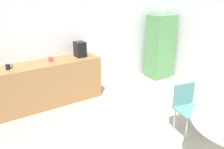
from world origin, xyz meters
TOP-DOWN VIEW (x-y plane):
  - wall_back at (0.00, 3.00)m, footprint 6.00×0.10m
  - counter_block at (-0.53, 2.65)m, footprint 2.30×0.60m
  - locker_cabinet at (2.55, 2.55)m, footprint 0.60×0.50m
  - chair_teal at (1.09, 0.42)m, footprint 0.50×0.50m
  - mug_white at (-1.17, 2.62)m, footprint 0.13×0.08m
  - mug_green at (0.31, 2.62)m, footprint 0.13×0.08m
  - mug_red at (-0.37, 2.65)m, footprint 0.13×0.08m
  - coffee_maker at (0.29, 2.65)m, footprint 0.20×0.24m

SIDE VIEW (x-z plane):
  - counter_block at x=-0.53m, z-range 0.00..0.90m
  - chair_teal at x=1.09m, z-range 0.11..0.94m
  - locker_cabinet at x=2.55m, z-range 0.00..1.65m
  - mug_white at x=-1.17m, z-range 0.90..1.00m
  - mug_green at x=0.31m, z-range 0.90..1.00m
  - mug_red at x=-0.37m, z-range 0.90..1.00m
  - coffee_maker at x=0.29m, z-range 0.90..1.22m
  - wall_back at x=0.00m, z-range 0.00..2.60m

